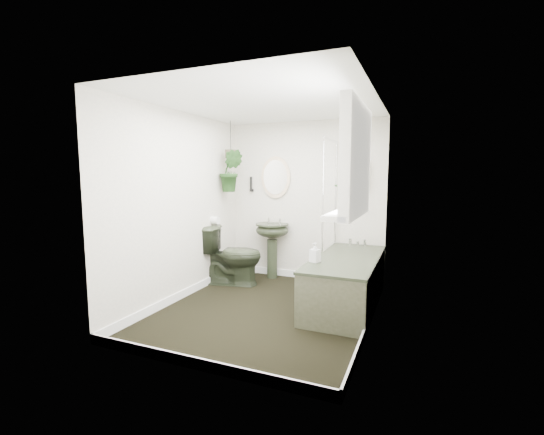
% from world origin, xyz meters
% --- Properties ---
extents(floor, '(2.30, 2.80, 0.02)m').
position_xyz_m(floor, '(0.00, 0.00, -0.01)').
color(floor, black).
rests_on(floor, ground).
extents(ceiling, '(2.30, 2.80, 0.02)m').
position_xyz_m(ceiling, '(0.00, 0.00, 2.31)').
color(ceiling, white).
rests_on(ceiling, ground).
extents(wall_back, '(2.30, 0.02, 2.30)m').
position_xyz_m(wall_back, '(0.00, 1.41, 1.15)').
color(wall_back, beige).
rests_on(wall_back, ground).
extents(wall_front, '(2.30, 0.02, 2.30)m').
position_xyz_m(wall_front, '(0.00, -1.41, 1.15)').
color(wall_front, beige).
rests_on(wall_front, ground).
extents(wall_left, '(0.02, 2.80, 2.30)m').
position_xyz_m(wall_left, '(-1.16, 0.00, 1.15)').
color(wall_left, beige).
rests_on(wall_left, ground).
extents(wall_right, '(0.02, 2.80, 2.30)m').
position_xyz_m(wall_right, '(1.16, 0.00, 1.15)').
color(wall_right, beige).
rests_on(wall_right, ground).
extents(skirting, '(2.30, 2.80, 0.10)m').
position_xyz_m(skirting, '(0.00, 0.00, 0.05)').
color(skirting, white).
rests_on(skirting, floor).
extents(bathtub, '(0.72, 1.72, 0.58)m').
position_xyz_m(bathtub, '(0.80, 0.50, 0.29)').
color(bathtub, '#252C1D').
rests_on(bathtub, floor).
extents(bath_screen, '(0.04, 0.72, 1.40)m').
position_xyz_m(bath_screen, '(0.47, 0.99, 1.28)').
color(bath_screen, silver).
rests_on(bath_screen, bathtub).
extents(shower_box, '(0.20, 0.10, 0.35)m').
position_xyz_m(shower_box, '(0.80, 1.34, 1.55)').
color(shower_box, white).
rests_on(shower_box, wall_back).
extents(oval_mirror, '(0.46, 0.03, 0.62)m').
position_xyz_m(oval_mirror, '(-0.45, 1.37, 1.50)').
color(oval_mirror, beige).
rests_on(oval_mirror, wall_back).
extents(wall_sconce, '(0.04, 0.04, 0.22)m').
position_xyz_m(wall_sconce, '(-0.85, 1.36, 1.40)').
color(wall_sconce, black).
rests_on(wall_sconce, wall_back).
extents(toilet_roll_holder, '(0.11, 0.11, 0.11)m').
position_xyz_m(toilet_roll_holder, '(-1.10, 0.70, 0.90)').
color(toilet_roll_holder, white).
rests_on(toilet_roll_holder, wall_left).
extents(window_recess, '(0.08, 1.00, 0.90)m').
position_xyz_m(window_recess, '(1.09, -0.70, 1.65)').
color(window_recess, white).
rests_on(window_recess, wall_right).
extents(window_sill, '(0.18, 1.00, 0.04)m').
position_xyz_m(window_sill, '(1.02, -0.70, 1.23)').
color(window_sill, white).
rests_on(window_sill, wall_right).
extents(window_blinds, '(0.01, 0.86, 0.76)m').
position_xyz_m(window_blinds, '(1.04, -0.70, 1.65)').
color(window_blinds, white).
rests_on(window_blinds, wall_right).
extents(toilet, '(0.90, 0.63, 0.83)m').
position_xyz_m(toilet, '(-0.85, 0.74, 0.41)').
color(toilet, '#252C1D').
rests_on(toilet, floor).
extents(pedestal_sink, '(0.57, 0.52, 0.83)m').
position_xyz_m(pedestal_sink, '(-0.45, 1.24, 0.41)').
color(pedestal_sink, '#252C1D').
rests_on(pedestal_sink, floor).
extents(sill_plant, '(0.29, 0.28, 0.26)m').
position_xyz_m(sill_plant, '(0.97, -0.40, 1.38)').
color(sill_plant, black).
rests_on(sill_plant, window_sill).
extents(hanging_plant, '(0.40, 0.35, 0.60)m').
position_xyz_m(hanging_plant, '(-0.97, 0.95, 1.59)').
color(hanging_plant, black).
rests_on(hanging_plant, ceiling).
extents(soap_bottle, '(0.12, 0.13, 0.21)m').
position_xyz_m(soap_bottle, '(0.52, 0.13, 0.69)').
color(soap_bottle, black).
rests_on(soap_bottle, bathtub).
extents(hanging_pot, '(0.16, 0.16, 0.12)m').
position_xyz_m(hanging_pot, '(-0.97, 0.95, 1.83)').
color(hanging_pot, '#4D4533').
rests_on(hanging_pot, ceiling).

